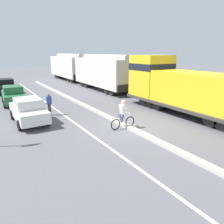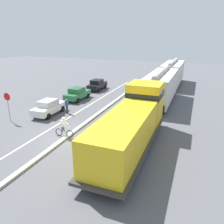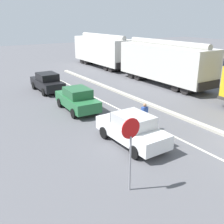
% 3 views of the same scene
% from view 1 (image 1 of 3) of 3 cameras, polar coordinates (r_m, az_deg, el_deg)
% --- Properties ---
extents(ground_plane, '(120.00, 120.00, 0.00)m').
position_cam_1_polar(ground_plane, '(13.33, 4.14, -4.17)').
color(ground_plane, '#56565B').
extents(median_curb, '(0.36, 36.00, 0.16)m').
position_cam_1_polar(median_curb, '(18.32, -6.73, 1.49)').
color(median_curb, '#B2AD9E').
rests_on(median_curb, ground).
extents(lane_stripe, '(0.14, 36.00, 0.01)m').
position_cam_1_polar(lane_stripe, '(17.52, -13.87, 0.23)').
color(lane_stripe, silver).
rests_on(lane_stripe, ground).
extents(locomotive, '(3.10, 11.61, 4.20)m').
position_cam_1_polar(locomotive, '(17.04, 18.04, 5.67)').
color(locomotive, gold).
rests_on(locomotive, ground).
extents(hopper_car_lead, '(2.90, 10.60, 4.18)m').
position_cam_1_polar(hopper_car_lead, '(26.51, -2.29, 10.26)').
color(hopper_car_lead, beige).
rests_on(hopper_car_lead, ground).
extents(hopper_car_middle, '(2.90, 10.60, 4.18)m').
position_cam_1_polar(hopper_car_middle, '(37.06, -11.19, 11.46)').
color(hopper_car_middle, silver).
rests_on(hopper_car_middle, ground).
extents(parked_car_white, '(1.90, 4.23, 1.62)m').
position_cam_1_polar(parked_car_white, '(15.08, -20.99, 0.39)').
color(parked_car_white, silver).
rests_on(parked_car_white, ground).
extents(parked_car_green, '(1.97, 4.27, 1.62)m').
position_cam_1_polar(parked_car_green, '(21.06, -24.36, 4.08)').
color(parked_car_green, '#286B3D').
rests_on(parked_car_green, ground).
extents(parked_car_black, '(1.87, 4.22, 1.62)m').
position_cam_1_polar(parked_car_black, '(27.01, -26.01, 6.12)').
color(parked_car_black, black).
rests_on(parked_car_black, ground).
extents(cyclist, '(1.71, 0.48, 1.71)m').
position_cam_1_polar(cyclist, '(13.00, 2.81, -0.87)').
color(cyclist, black).
rests_on(cyclist, ground).
extents(pedestrian_by_cars, '(0.34, 0.22, 1.62)m').
position_cam_1_polar(pedestrian_by_cars, '(16.34, -16.09, 2.04)').
color(pedestrian_by_cars, '#33333D').
rests_on(pedestrian_by_cars, ground).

